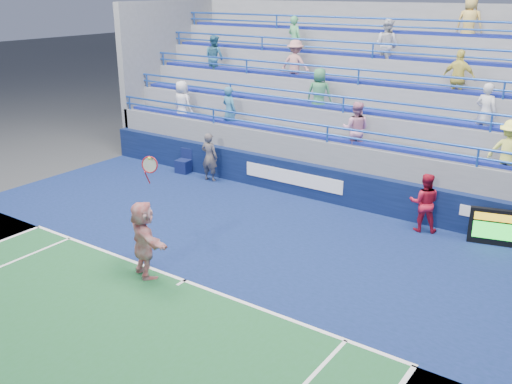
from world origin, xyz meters
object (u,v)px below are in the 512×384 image
Objects in this scene: ball_girl at (424,203)px; tennis_player at (144,239)px; serve_speed_board at (498,228)px; line_judge at (209,157)px; judge_chair at (184,165)px.

tennis_player is at bearing 34.94° from ball_girl.
line_judge is at bearing -179.03° from serve_speed_board.
tennis_player reaches higher than serve_speed_board.
ball_girl reaches higher than judge_chair.
tennis_player reaches higher than judge_chair.
line_judge is (-9.49, -0.16, 0.35)m from serve_speed_board.
tennis_player is at bearing -134.42° from serve_speed_board.
line_judge reaches higher than ball_girl.
tennis_player is at bearing 111.42° from line_judge.
ball_girl reaches higher than serve_speed_board.
line_judge is (1.34, -0.16, 0.57)m from judge_chair.
judge_chair is 8.94m from ball_girl.
ball_girl is (7.58, -0.02, -0.02)m from line_judge.
serve_speed_board is 0.86× the size of ball_girl.
tennis_player is (4.54, -6.43, 0.65)m from judge_chair.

